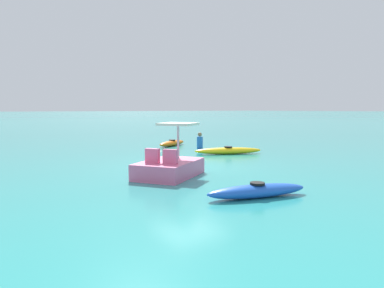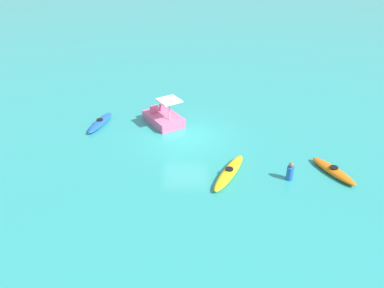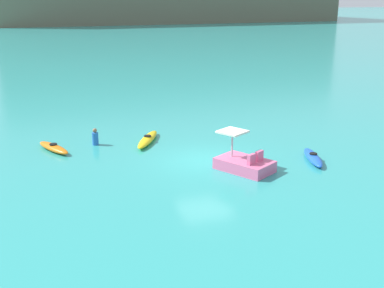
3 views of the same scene
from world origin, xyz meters
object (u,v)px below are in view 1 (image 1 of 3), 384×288
(kayak_blue, at_px, (257,191))
(pedal_boat_pink, at_px, (169,166))
(kayak_yellow, at_px, (228,151))
(person_near_shore, at_px, (200,142))
(kayak_orange, at_px, (172,143))

(kayak_blue, xyz_separation_m, pedal_boat_pink, (-3.57, -0.29, 0.17))
(kayak_yellow, height_order, person_near_shore, person_near_shore)
(kayak_orange, xyz_separation_m, person_near_shore, (2.09, 0.45, 0.22))
(pedal_boat_pink, relative_size, person_near_shore, 3.22)
(kayak_orange, height_order, person_near_shore, person_near_shore)
(kayak_orange, height_order, kayak_blue, same)
(kayak_blue, bearing_deg, pedal_boat_pink, -175.28)
(kayak_orange, relative_size, kayak_blue, 0.96)
(kayak_blue, bearing_deg, kayak_orange, 157.36)
(kayak_orange, relative_size, kayak_yellow, 0.81)
(kayak_blue, relative_size, kayak_yellow, 0.85)
(kayak_blue, relative_size, person_near_shore, 3.06)
(kayak_orange, relative_size, pedal_boat_pink, 0.91)
(pedal_boat_pink, xyz_separation_m, person_near_shore, (-5.98, 5.60, 0.05))
(kayak_orange, height_order, pedal_boat_pink, pedal_boat_pink)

